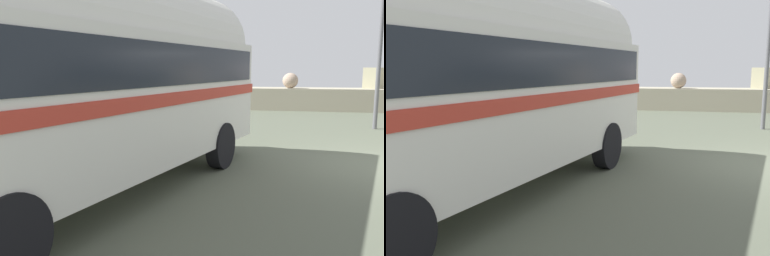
# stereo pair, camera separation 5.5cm
# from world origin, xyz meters

# --- Properties ---
(breakwater) EXTENTS (31.36, 2.19, 2.49)m
(breakwater) POSITION_xyz_m (-0.31, 11.83, 0.75)
(breakwater) COLOR #9F9881
(breakwater) RESTS_ON ground
(vintage_coach) EXTENTS (4.59, 8.91, 3.70)m
(vintage_coach) POSITION_xyz_m (-5.32, -3.01, 2.05)
(vintage_coach) COLOR black
(vintage_coach) RESTS_ON ground
(lamp_post) EXTENTS (1.12, 0.71, 6.70)m
(lamp_post) POSITION_xyz_m (0.82, 5.68, 3.76)
(lamp_post) COLOR #5B5B60
(lamp_post) RESTS_ON ground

